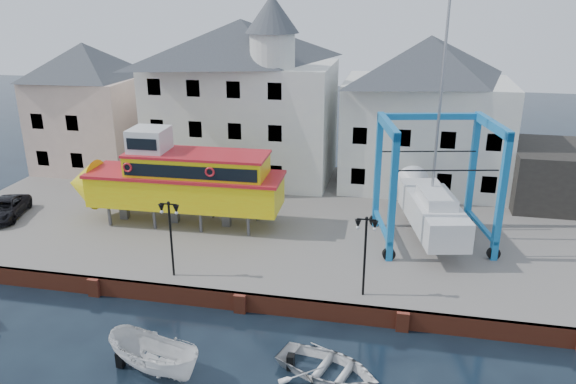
# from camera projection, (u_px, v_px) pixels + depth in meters

# --- Properties ---
(ground) EXTENTS (140.00, 140.00, 0.00)m
(ground) POSITION_uv_depth(u_px,v_px,m) (241.00, 311.00, 28.29)
(ground) COLOR black
(ground) RESTS_ON ground
(hardstanding) EXTENTS (44.00, 22.00, 1.00)m
(hardstanding) POSITION_uv_depth(u_px,v_px,m) (285.00, 220.00, 38.24)
(hardstanding) COLOR slate
(hardstanding) RESTS_ON ground
(quay_wall) EXTENTS (44.00, 0.47, 1.00)m
(quay_wall) POSITION_uv_depth(u_px,v_px,m) (241.00, 302.00, 28.21)
(quay_wall) COLOR maroon
(quay_wall) RESTS_ON ground
(building_pink) EXTENTS (8.00, 7.00, 10.30)m
(building_pink) POSITION_uv_depth(u_px,v_px,m) (89.00, 107.00, 46.16)
(building_pink) COLOR beige
(building_pink) RESTS_ON hardstanding
(building_white_main) EXTENTS (14.00, 8.30, 14.00)m
(building_white_main) POSITION_uv_depth(u_px,v_px,m) (244.00, 97.00, 43.62)
(building_white_main) COLOR silver
(building_white_main) RESTS_ON hardstanding
(building_white_right) EXTENTS (12.00, 8.00, 11.20)m
(building_white_right) POSITION_uv_depth(u_px,v_px,m) (425.00, 113.00, 41.81)
(building_white_right) COLOR silver
(building_white_right) RESTS_ON hardstanding
(shed_dark) EXTENTS (8.00, 7.00, 4.00)m
(shed_dark) POSITION_uv_depth(u_px,v_px,m) (568.00, 175.00, 39.30)
(shed_dark) COLOR black
(shed_dark) RESTS_ON hardstanding
(lamp_post_left) EXTENTS (1.12, 0.32, 4.20)m
(lamp_post_left) POSITION_uv_depth(u_px,v_px,m) (170.00, 220.00, 28.72)
(lamp_post_left) COLOR black
(lamp_post_left) RESTS_ON hardstanding
(lamp_post_right) EXTENTS (1.12, 0.32, 4.20)m
(lamp_post_right) POSITION_uv_depth(u_px,v_px,m) (366.00, 236.00, 26.83)
(lamp_post_right) COLOR black
(lamp_post_right) RESTS_ON hardstanding
(tour_boat) EXTENTS (14.32, 3.79, 6.20)m
(tour_boat) POSITION_uv_depth(u_px,v_px,m) (173.00, 180.00, 35.58)
(tour_boat) COLOR #59595E
(tour_boat) RESTS_ON hardstanding
(travel_lift) EXTENTS (7.57, 9.68, 14.18)m
(travel_lift) POSITION_uv_depth(u_px,v_px,m) (429.00, 200.00, 33.77)
(travel_lift) COLOR #1565A5
(travel_lift) RESTS_ON hardstanding
(van) EXTENTS (3.20, 4.91, 1.26)m
(van) POSITION_uv_depth(u_px,v_px,m) (5.00, 209.00, 37.09)
(van) COLOR black
(van) RESTS_ON hardstanding
(motorboat_a) EXTENTS (5.01, 3.14, 1.81)m
(motorboat_a) POSITION_uv_depth(u_px,v_px,m) (156.00, 371.00, 23.86)
(motorboat_a) COLOR silver
(motorboat_a) RESTS_ON ground
(motorboat_b) EXTENTS (5.26, 4.43, 0.93)m
(motorboat_b) POSITION_uv_depth(u_px,v_px,m) (328.00, 375.00, 23.67)
(motorboat_b) COLOR silver
(motorboat_b) RESTS_ON ground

